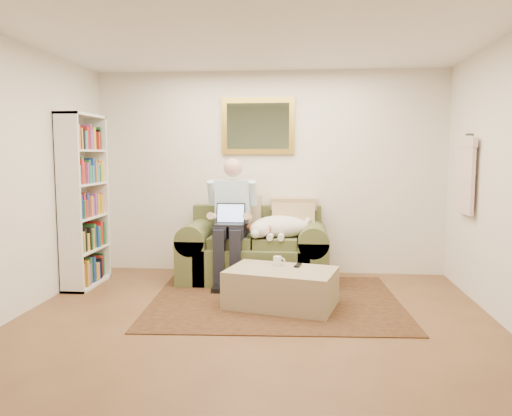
# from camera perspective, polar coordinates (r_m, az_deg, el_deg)

# --- Properties ---
(room_shell) EXTENTS (4.51, 5.00, 2.61)m
(room_shell) POSITION_cam_1_polar(r_m,az_deg,el_deg) (4.35, -0.49, 3.00)
(room_shell) COLOR brown
(room_shell) RESTS_ON ground
(rug) EXTENTS (2.70, 2.22, 0.01)m
(rug) POSITION_cam_1_polar(r_m,az_deg,el_deg) (5.35, 2.21, -10.52)
(rug) COLOR black
(rug) RESTS_ON room_shell
(sofa) EXTENTS (1.77, 0.90, 1.06)m
(sofa) POSITION_cam_1_polar(r_m,az_deg,el_deg) (6.14, -0.18, -5.44)
(sofa) COLOR brown
(sofa) RESTS_ON room_shell
(seated_man) EXTENTS (0.58, 0.83, 1.49)m
(seated_man) POSITION_cam_1_polar(r_m,az_deg,el_deg) (5.94, -2.89, -1.53)
(seated_man) COLOR #8CBFD8
(seated_man) RESTS_ON sofa
(laptop) EXTENTS (0.34, 0.27, 0.25)m
(laptop) POSITION_cam_1_polar(r_m,az_deg,el_deg) (5.86, -2.99, -1.27)
(laptop) COLOR black
(laptop) RESTS_ON seated_man
(sleeping_dog) EXTENTS (0.73, 0.46, 0.27)m
(sleeping_dog) POSITION_cam_1_polar(r_m,az_deg,el_deg) (5.96, 2.79, -2.16)
(sleeping_dog) COLOR white
(sleeping_dog) RESTS_ON sofa
(ottoman) EXTENTS (1.19, 0.91, 0.39)m
(ottoman) POSITION_cam_1_polar(r_m,az_deg,el_deg) (5.12, 2.92, -9.10)
(ottoman) COLOR #A1836B
(ottoman) RESTS_ON room_shell
(coffee_mug) EXTENTS (0.08, 0.08, 0.10)m
(coffee_mug) POSITION_cam_1_polar(r_m,az_deg,el_deg) (5.21, 2.45, -6.07)
(coffee_mug) COLOR white
(coffee_mug) RESTS_ON ottoman
(tv_remote) EXTENTS (0.08, 0.16, 0.02)m
(tv_remote) POSITION_cam_1_polar(r_m,az_deg,el_deg) (5.21, 4.81, -6.55)
(tv_remote) COLOR black
(tv_remote) RESTS_ON ottoman
(bookshelf) EXTENTS (0.28, 0.80, 2.00)m
(bookshelf) POSITION_cam_1_polar(r_m,az_deg,el_deg) (6.15, -19.07, 0.78)
(bookshelf) COLOR white
(bookshelf) RESTS_ON room_shell
(wall_mirror) EXTENTS (0.94, 0.04, 0.72)m
(wall_mirror) POSITION_cam_1_polar(r_m,az_deg,el_deg) (6.47, 0.22, 9.35)
(wall_mirror) COLOR gold
(wall_mirror) RESTS_ON room_shell
(hanging_shirt) EXTENTS (0.06, 0.52, 0.90)m
(hanging_shirt) POSITION_cam_1_polar(r_m,az_deg,el_deg) (5.83, 22.88, 3.81)
(hanging_shirt) COLOR beige
(hanging_shirt) RESTS_ON room_shell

